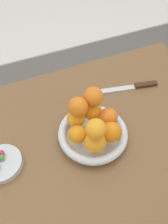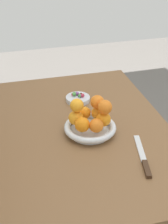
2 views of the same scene
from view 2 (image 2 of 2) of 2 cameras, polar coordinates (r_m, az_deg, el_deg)
name	(u,v)px [view 2 (image 2 of 2)]	position (r m, az deg, el deg)	size (l,w,h in m)	color
dining_table	(82,146)	(1.53, -0.33, -5.67)	(1.10, 0.76, 0.74)	brown
fruit_bowl	(90,128)	(1.44, 1.02, -2.73)	(0.22, 0.22, 0.04)	silver
candy_dish	(78,99)	(1.69, -1.02, 2.20)	(0.12, 0.12, 0.02)	silver
orange_0	(104,119)	(1.42, 3.26, -1.20)	(0.06, 0.06, 0.06)	orange
orange_1	(98,113)	(1.46, 2.33, -0.17)	(0.06, 0.06, 0.06)	orange
orange_2	(85,113)	(1.46, 0.09, -0.16)	(0.05, 0.05, 0.05)	orange
orange_3	(76,118)	(1.42, -1.36, -0.96)	(0.06, 0.06, 0.06)	orange
orange_4	(82,125)	(1.38, -0.30, -2.12)	(0.06, 0.06, 0.06)	orange
orange_5	(96,126)	(1.38, 2.06, -2.27)	(0.06, 0.06, 0.06)	orange
orange_6	(77,105)	(1.39, -1.20, 1.10)	(0.06, 0.06, 0.06)	orange
orange_7	(105,107)	(1.38, 3.49, 0.83)	(0.06, 0.06, 0.06)	orange
orange_8	(97,102)	(1.43, 2.22, 1.69)	(0.06, 0.06, 0.06)	orange
candy_ball_0	(83,95)	(1.68, -0.24, 2.79)	(0.02, 0.02, 0.02)	#C6384C
candy_ball_1	(73,94)	(1.69, -1.88, 2.94)	(0.02, 0.02, 0.02)	#C6384C
candy_ball_2	(74,94)	(1.69, -1.65, 3.00)	(0.02, 0.02, 0.02)	#4C9947
candy_ball_3	(77,94)	(1.69, -1.16, 3.08)	(0.02, 0.02, 0.02)	#8C4C99
candy_ball_4	(80,95)	(1.68, -0.59, 2.77)	(0.02, 0.02, 0.02)	#8C4C99
candy_ball_5	(80,96)	(1.68, -0.72, 2.74)	(0.02, 0.02, 0.02)	#4C9947
candy_ball_6	(81,95)	(1.68, -0.48, 2.88)	(0.02, 0.02, 0.02)	#472819
knife	(143,159)	(1.33, 9.85, -7.67)	(0.26, 0.08, 0.01)	#3F2819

